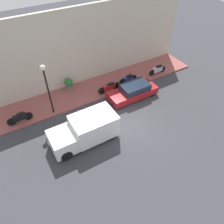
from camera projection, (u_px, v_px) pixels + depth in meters
The scene contains 11 objects.
ground_plane at pixel (129, 125), 15.91m from camera, with size 60.00×60.00×0.00m, color #38383D.
sidewalk at pixel (97, 88), 19.08m from camera, with size 3.01×18.95×0.13m.
building_facade at pixel (85, 47), 17.96m from camera, with size 0.30×18.95×6.47m.
parked_car at pixel (133, 91), 17.88m from camera, with size 1.64×4.13×1.22m.
delivery_van at pixel (85, 130), 14.26m from camera, with size 1.93×4.45×1.84m.
motorcycle_blue at pixel (128, 79), 19.19m from camera, with size 0.30×1.80×0.80m.
motorcycle_red at pixel (109, 87), 18.33m from camera, with size 0.30×2.04×0.77m.
scooter_silver at pixel (158, 70), 20.35m from camera, with size 0.30×1.83×0.79m.
motorcycle_black at pixel (20, 118), 15.66m from camera, with size 0.30×1.81×0.80m.
streetlamp at pixel (46, 81), 14.75m from camera, with size 0.38×0.38×4.11m.
potted_plant at pixel (69, 83), 18.42m from camera, with size 0.71×0.71×1.05m.
Camera 1 is at (-8.84, 6.64, 11.55)m, focal length 35.00 mm.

